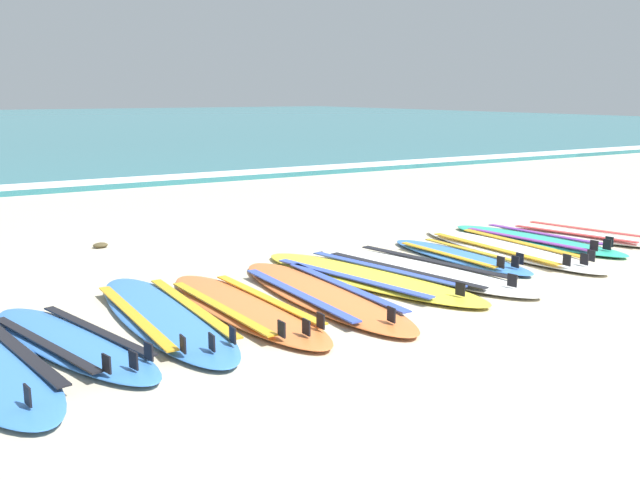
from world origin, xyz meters
The scene contains 13 objects.
ground_plane centered at (0.00, 0.00, 0.00)m, with size 80.00×80.00×0.00m, color #C1B599.
wave_foam_strip centered at (0.00, 8.22, 0.06)m, with size 80.00×0.81×0.11m, color white.
surfboard_1 centered at (-2.80, 0.05, 0.04)m, with size 1.01×2.12×0.18m.
surfboard_2 centered at (-2.07, 0.28, 0.04)m, with size 0.64×2.48×0.18m.
surfboard_3 centered at (-1.47, 0.16, 0.04)m, with size 0.69×2.33×0.18m.
surfboard_4 centered at (-0.76, 0.16, 0.04)m, with size 0.64×2.50×0.18m.
surfboard_5 centered at (-0.11, 0.42, 0.04)m, with size 1.21×2.67×0.18m.
surfboard_6 centered at (0.46, 0.40, 0.04)m, with size 1.18×2.67×0.18m.
surfboard_7 centered at (1.17, 0.62, 0.04)m, with size 0.55×1.92×0.18m.
surfboard_8 centered at (1.85, 0.60, 0.04)m, with size 0.64×2.52×0.18m.
surfboard_9 centered at (2.47, 0.78, 0.04)m, with size 0.86×2.27×0.18m.
surfboard_10 centered at (3.15, 0.71, 0.04)m, with size 1.05×2.14×0.18m.
seaweed_clump_near_shoreline centered at (-1.83, 3.09, 0.03)m, with size 0.16×0.13×0.06m, color #4C4228.
Camera 1 is at (-3.71, -4.68, 1.68)m, focal length 39.71 mm.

